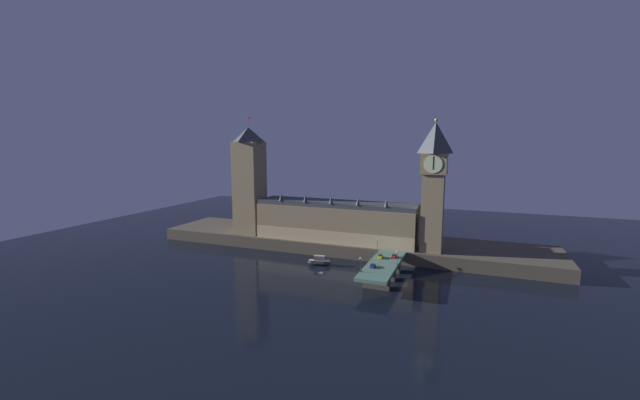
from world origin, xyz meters
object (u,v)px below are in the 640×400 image
car_northbound_trail (373,266)px  street_lamp_far (377,244)px  pedestrian_near_rail (361,270)px  boat_upstream (319,262)px  victoria_tower (249,180)px  street_lamp_mid (397,256)px  car_northbound_lead (380,256)px  car_southbound_trail (394,256)px  clock_tower (434,182)px  street_lamp_near (361,263)px

car_northbound_trail → street_lamp_far: (-3.25, 21.87, 3.71)m
pedestrian_near_rail → boat_upstream: 36.75m
victoria_tower → street_lamp_mid: victoria_tower is taller
car_northbound_lead → street_lamp_mid: bearing=-39.4°
car_southbound_trail → street_lamp_mid: (3.25, -10.44, 3.33)m
pedestrian_near_rail → boat_upstream: pedestrian_near_rail is taller
clock_tower → boat_upstream: size_ratio=5.23×
clock_tower → street_lamp_near: 59.51m
car_southbound_trail → street_lamp_far: 10.57m
pedestrian_near_rail → street_lamp_mid: (11.78, 14.79, 3.20)m
victoria_tower → car_northbound_lead: bearing=-17.5°
car_southbound_trail → pedestrian_near_rail: size_ratio=2.73×
street_lamp_far → boat_upstream: (-27.20, -6.11, -9.94)m
street_lamp_near → victoria_tower: bearing=149.1°
car_southbound_trail → pedestrian_near_rail: bearing=-108.7°
car_northbound_lead → pedestrian_near_rail: pedestrian_near_rail is taller
pedestrian_near_rail → car_southbound_trail: bearing=71.3°
street_lamp_mid → boat_upstream: size_ratio=0.52×
clock_tower → car_southbound_trail: size_ratio=15.05×
victoria_tower → car_southbound_trail: victoria_tower is taller
street_lamp_near → car_northbound_trail: bearing=66.8°
car_southbound_trail → clock_tower: bearing=56.2°
car_southbound_trail → street_lamp_near: bearing=-109.6°
clock_tower → car_northbound_trail: clock_tower is taller
street_lamp_near → boat_upstream: 37.05m
victoria_tower → car_southbound_trail: size_ratio=15.87×
street_lamp_far → car_northbound_trail: bearing=-81.6°
victoria_tower → pedestrian_near_rail: (81.73, -48.77, -29.42)m
car_northbound_trail → street_lamp_mid: bearing=38.7°
victoria_tower → boat_upstream: 69.69m
street_lamp_mid → victoria_tower: bearing=160.0°
clock_tower → car_northbound_lead: clock_tower is taller
clock_tower → pedestrian_near_rail: size_ratio=41.06×
car_northbound_trail → street_lamp_mid: 11.93m
pedestrian_near_rail → boat_upstream: (-27.60, 23.40, -6.40)m
car_northbound_lead → street_lamp_far: 8.85m
car_southbound_trail → street_lamp_mid: size_ratio=0.67×
victoria_tower → street_lamp_near: (81.33, -48.69, -26.38)m
victoria_tower → car_northbound_trail: size_ratio=17.67×
street_lamp_mid → boat_upstream: street_lamp_mid is taller
clock_tower → street_lamp_far: size_ratio=9.21×
pedestrian_near_rail → street_lamp_far: street_lamp_far is taller
victoria_tower → clock_tower: bearing=-1.3°
clock_tower → street_lamp_mid: clock_tower is taller
street_lamp_far → victoria_tower: bearing=166.7°
street_lamp_near → street_lamp_far: street_lamp_far is taller
car_southbound_trail → street_lamp_near: size_ratio=0.69×
car_northbound_trail → car_southbound_trail: bearing=72.1°
car_southbound_trail → street_lamp_near: (-8.94, -25.16, 3.17)m
victoria_tower → street_lamp_near: 98.40m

